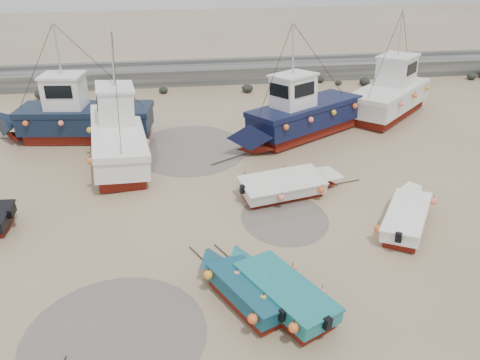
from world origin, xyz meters
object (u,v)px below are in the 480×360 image
(person, at_px, (107,170))
(cabin_boat_0, at_px, (75,116))
(dinghy_2, at_px, (241,284))
(cabin_boat_2, at_px, (298,115))
(dinghy_6, at_px, (276,287))
(dinghy_3, at_px, (410,212))
(cabin_boat_1, at_px, (115,133))
(cabin_boat_3, at_px, (394,93))
(dinghy_5, at_px, (289,183))

(person, bearing_deg, cabin_boat_0, -76.23)
(dinghy_2, distance_m, cabin_boat_2, 13.48)
(dinghy_6, relative_size, cabin_boat_2, 0.58)
(dinghy_3, distance_m, dinghy_6, 7.05)
(cabin_boat_1, distance_m, cabin_boat_3, 17.22)
(dinghy_5, relative_size, cabin_boat_3, 0.74)
(dinghy_6, distance_m, cabin_boat_0, 16.58)
(dinghy_5, distance_m, cabin_boat_1, 9.35)
(dinghy_2, bearing_deg, dinghy_3, -3.26)
(dinghy_2, height_order, dinghy_5, same)
(dinghy_5, bearing_deg, dinghy_3, 41.56)
(dinghy_2, bearing_deg, cabin_boat_3, 24.78)
(dinghy_2, height_order, dinghy_3, same)
(dinghy_3, bearing_deg, dinghy_6, -115.24)
(cabin_boat_3, bearing_deg, cabin_boat_2, -108.47)
(dinghy_3, xyz_separation_m, dinghy_6, (-6.11, -3.53, 0.00))
(cabin_boat_1, height_order, person, cabin_boat_1)
(dinghy_5, height_order, cabin_boat_0, cabin_boat_0)
(dinghy_3, height_order, cabin_boat_3, cabin_boat_3)
(dinghy_3, relative_size, cabin_boat_3, 0.64)
(dinghy_5, bearing_deg, cabin_boat_3, 123.92)
(dinghy_5, bearing_deg, dinghy_2, -37.91)
(dinghy_6, xyz_separation_m, cabin_boat_1, (-5.88, 11.57, 0.78))
(person, bearing_deg, cabin_boat_3, -173.34)
(cabin_boat_2, bearing_deg, dinghy_2, 128.55)
(cabin_boat_0, xyz_separation_m, person, (2.01, -4.22, -1.33))
(dinghy_3, bearing_deg, person, -173.15)
(dinghy_2, distance_m, dinghy_3, 7.88)
(dinghy_2, distance_m, person, 11.16)
(dinghy_6, height_order, cabin_boat_1, cabin_boat_1)
(dinghy_2, bearing_deg, cabin_boat_1, 85.28)
(dinghy_2, xyz_separation_m, cabin_boat_1, (-4.82, 11.32, 0.77))
(cabin_boat_3, bearing_deg, cabin_boat_1, -117.97)
(dinghy_2, distance_m, dinghy_5, 6.99)
(cabin_boat_1, bearing_deg, cabin_boat_3, 5.96)
(dinghy_3, height_order, cabin_boat_0, cabin_boat_0)
(cabin_boat_0, distance_m, cabin_boat_1, 3.67)
(dinghy_6, bearing_deg, cabin_boat_0, 92.48)
(cabin_boat_0, bearing_deg, person, -147.46)
(dinghy_3, bearing_deg, dinghy_2, -120.74)
(dinghy_2, height_order, dinghy_6, same)
(dinghy_2, xyz_separation_m, dinghy_3, (7.17, 3.27, -0.01))
(dinghy_2, relative_size, cabin_boat_3, 0.61)
(dinghy_5, xyz_separation_m, person, (-8.27, 3.54, -0.55))
(cabin_boat_2, bearing_deg, cabin_boat_3, -96.11)
(dinghy_5, xyz_separation_m, cabin_boat_0, (-10.28, 7.76, 0.79))
(cabin_boat_1, bearing_deg, dinghy_6, -71.24)
(dinghy_2, relative_size, cabin_boat_2, 0.53)
(dinghy_5, bearing_deg, cabin_boat_2, 150.30)
(dinghy_5, distance_m, cabin_boat_2, 6.55)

